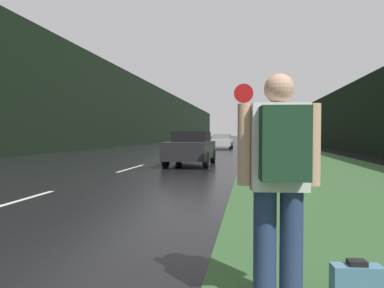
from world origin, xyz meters
The scene contains 13 objects.
grass_verge centered at (7.19, 40.00, 0.01)m, with size 6.00×240.00×0.02m, color #33562D.
lane_stripe_b centered at (0.00, 5.53, 0.00)m, with size 0.12×3.00×0.01m, color silver.
lane_stripe_c centered at (0.00, 12.53, 0.00)m, with size 0.12×3.00×0.01m, color silver.
lane_stripe_d centered at (0.00, 19.53, 0.00)m, with size 0.12×3.00×0.01m, color silver.
lane_stripe_e centered at (0.00, 26.53, 0.00)m, with size 0.12×3.00×0.01m, color silver.
treeline_far_side centered at (-10.19, 50.00, 4.29)m, with size 2.00×140.00×8.58m, color black.
treeline_near_side centered at (13.19, 50.00, 2.63)m, with size 2.00×140.00×5.25m, color black.
stop_sign centered at (4.40, 10.92, 1.79)m, with size 0.63×0.07×2.99m.
hitchhiker_with_backpack centered at (4.82, 2.30, 1.04)m, with size 0.62×0.46×1.81m.
suitcase centered at (5.41, 2.41, 0.18)m, with size 0.39×0.17×0.38m.
car_passing_near centered at (2.09, 14.32, 0.75)m, with size 1.84×4.09×1.46m.
car_passing_far centered at (2.09, 31.32, 0.69)m, with size 1.92×4.27×1.35m.
car_oncoming centered at (-2.09, 36.91, 0.79)m, with size 1.92×4.34×1.56m.
Camera 1 is at (4.59, -0.35, 1.35)m, focal length 32.00 mm.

